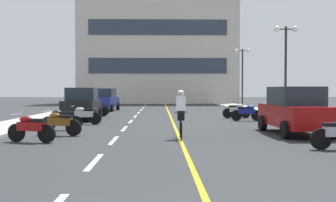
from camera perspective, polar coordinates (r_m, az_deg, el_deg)
ground_plane at (r=24.38m, az=-0.17°, el=-2.39°), size 140.00×140.00×0.00m
curb_left at (r=28.18m, az=-15.10°, el=-1.78°), size 2.40×72.00×0.12m
curb_right at (r=28.42m, az=14.39°, el=-1.75°), size 2.40×72.00×0.12m
lane_dash_1 at (r=9.59m, az=-10.56°, el=-8.60°), size 0.14×2.20×0.01m
lane_dash_2 at (r=13.51m, az=-7.81°, el=-5.62°), size 0.14×2.20×0.01m
lane_dash_3 at (r=17.46m, az=-6.32°, el=-3.97°), size 0.14×2.20×0.01m
lane_dash_4 at (r=21.44m, az=-5.38°, el=-2.94°), size 0.14×2.20×0.01m
lane_dash_5 at (r=25.42m, az=-4.73°, el=-2.23°), size 0.14×2.20×0.01m
lane_dash_6 at (r=29.40m, az=-4.26°, el=-1.71°), size 0.14×2.20×0.01m
lane_dash_7 at (r=33.39m, az=-3.91°, el=-1.31°), size 0.14×2.20×0.01m
lane_dash_8 at (r=37.38m, az=-3.63°, el=-1.00°), size 0.14×2.20×0.01m
lane_dash_9 at (r=41.38m, az=-3.40°, el=-0.75°), size 0.14×2.20×0.01m
lane_dash_10 at (r=45.37m, az=-3.21°, el=-0.54°), size 0.14×2.20×0.01m
lane_dash_11 at (r=49.37m, az=-3.06°, el=-0.37°), size 0.14×2.20×0.01m
centre_line_yellow at (r=27.38m, az=0.23°, el=-1.95°), size 0.12×66.00×0.01m
office_building at (r=51.90m, az=-1.46°, el=8.33°), size 20.05×6.58×15.56m
street_lamp_mid at (r=24.99m, az=16.60°, el=6.94°), size 1.46×0.36×5.42m
street_lamp_far at (r=36.76m, az=10.67°, el=5.16°), size 1.46×0.36×5.32m
parked_car_near at (r=15.85m, az=17.84°, el=-1.30°), size 2.01×4.24×1.82m
parked_car_mid at (r=23.12m, az=-12.26°, el=-0.37°), size 2.04×4.26×1.82m
parked_car_far at (r=32.65m, az=-9.12°, el=0.21°), size 2.16×4.31×1.82m
motorcycle_3 at (r=13.54m, az=-19.13°, el=-3.67°), size 1.67×0.71×0.92m
motorcycle_4 at (r=15.23m, az=-15.35°, el=-3.07°), size 1.67×0.68×0.92m
motorcycle_5 at (r=17.18m, az=-15.06°, el=-2.54°), size 1.64×0.80×0.92m
motorcycle_6 at (r=19.80m, az=-12.04°, el=-1.98°), size 1.70×0.60×0.92m
motorcycle_7 at (r=22.08m, az=11.27°, el=-1.61°), size 1.70×0.60×0.92m
motorcycle_8 at (r=24.18m, az=9.88°, el=-1.33°), size 1.70×0.60×0.92m
motorcycle_9 at (r=25.89m, az=-10.51°, el=-1.14°), size 1.70×0.60×0.92m
motorcycle_10 at (r=27.30m, az=-10.19°, el=-1.00°), size 1.70×0.60×0.92m
cyclist_rider at (r=13.80m, az=1.86°, el=-1.76°), size 0.42×1.77×1.71m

